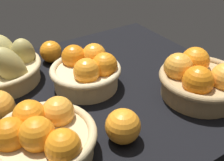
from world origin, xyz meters
TOP-DOWN VIEW (x-y plane):
  - market_tray at (0.00, 0.00)cm, footprint 84.00×72.00cm
  - basket_center at (-0.33, 3.79)cm, footprint 20.36×20.36cm
  - basket_near_right at (23.09, -17.32)cm, footprint 23.33×23.33cm
  - basket_far_left_pears at (-20.26, 19.93)cm, footprint 25.61×25.31cm
  - basket_near_left at (-21.00, -14.47)cm, footprint 22.55×22.55cm
  - loose_orange_front_gap at (-4.63, -20.34)cm, footprint 8.08×8.08cm
  - loose_orange_side_gap at (-3.41, 23.38)cm, footprint 7.28×7.28cm

SIDE VIEW (x-z plane):
  - market_tray at x=0.00cm, z-range 0.00..3.00cm
  - loose_orange_side_gap at x=-3.41cm, z-range 3.00..10.28cm
  - loose_orange_front_gap at x=-4.63cm, z-range 3.00..11.08cm
  - basket_far_left_pears at x=-20.26cm, z-range 0.07..15.22cm
  - basket_near_left at x=-21.00cm, z-range 2.18..13.27cm
  - basket_center at x=-0.33cm, z-range 2.48..13.57cm
  - basket_near_right at x=23.09cm, z-range 2.26..14.11cm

